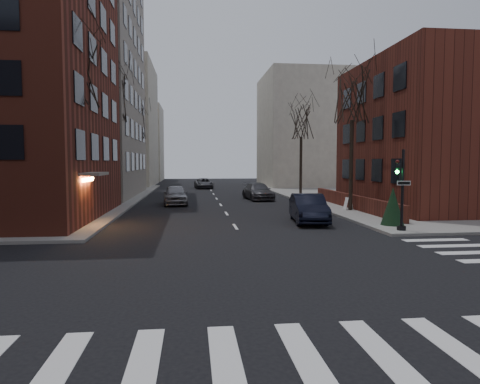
{
  "coord_description": "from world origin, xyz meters",
  "views": [
    {
      "loc": [
        -2.32,
        -11.02,
        3.54
      ],
      "look_at": [
        0.1,
        10.62,
        2.0
      ],
      "focal_mm": 32.0,
      "sensor_mm": 36.0,
      "label": 1
    }
  ],
  "objects_px": {
    "sandwich_board": "(348,203)",
    "evergreen_shrub": "(393,206)",
    "traffic_signal": "(401,195)",
    "streetlamp_near": "(113,153)",
    "car_lane_gray": "(258,191)",
    "tree_right_b": "(301,122)",
    "tree_left_b": "(113,97)",
    "tree_left_c": "(136,123)",
    "parked_sedan": "(308,208)",
    "car_lane_silver": "(175,195)",
    "tree_right_a": "(352,97)",
    "streetlamp_far": "(143,156)",
    "tree_left_a": "(74,73)",
    "car_lane_far": "(204,183)"
  },
  "relations": [
    {
      "from": "sandwich_board",
      "to": "evergreen_shrub",
      "type": "distance_m",
      "value": 7.47
    },
    {
      "from": "traffic_signal",
      "to": "sandwich_board",
      "type": "height_order",
      "value": "traffic_signal"
    },
    {
      "from": "streetlamp_near",
      "to": "car_lane_gray",
      "type": "height_order",
      "value": "streetlamp_near"
    },
    {
      "from": "tree_right_b",
      "to": "evergreen_shrub",
      "type": "distance_m",
      "value": 22.23
    },
    {
      "from": "tree_left_b",
      "to": "streetlamp_near",
      "type": "relative_size",
      "value": 1.72
    },
    {
      "from": "tree_left_c",
      "to": "car_lane_gray",
      "type": "bearing_deg",
      "value": -42.4
    },
    {
      "from": "tree_right_b",
      "to": "tree_left_b",
      "type": "bearing_deg",
      "value": -161.18
    },
    {
      "from": "traffic_signal",
      "to": "evergreen_shrub",
      "type": "distance_m",
      "value": 1.93
    },
    {
      "from": "parked_sedan",
      "to": "car_lane_silver",
      "type": "height_order",
      "value": "parked_sedan"
    },
    {
      "from": "car_lane_gray",
      "to": "tree_left_c",
      "type": "bearing_deg",
      "value": 131.52
    },
    {
      "from": "tree_right_a",
      "to": "streetlamp_far",
      "type": "relative_size",
      "value": 1.55
    },
    {
      "from": "tree_left_a",
      "to": "sandwich_board",
      "type": "relative_size",
      "value": 11.6
    },
    {
      "from": "car_lane_far",
      "to": "tree_right_b",
      "type": "bearing_deg",
      "value": -59.66
    },
    {
      "from": "streetlamp_near",
      "to": "streetlamp_far",
      "type": "distance_m",
      "value": 20.0
    },
    {
      "from": "traffic_signal",
      "to": "car_lane_gray",
      "type": "relative_size",
      "value": 0.75
    },
    {
      "from": "tree_left_c",
      "to": "car_lane_gray",
      "type": "xyz_separation_m",
      "value": [
        12.6,
        -11.51,
        -7.26
      ]
    },
    {
      "from": "tree_right_a",
      "to": "tree_left_c",
      "type": "bearing_deg",
      "value": 128.66
    },
    {
      "from": "tree_right_a",
      "to": "car_lane_silver",
      "type": "distance_m",
      "value": 15.9
    },
    {
      "from": "tree_right_a",
      "to": "car_lane_gray",
      "type": "xyz_separation_m",
      "value": [
        -5.0,
        10.49,
        -7.26
      ]
    },
    {
      "from": "tree_left_b",
      "to": "car_lane_gray",
      "type": "xyz_separation_m",
      "value": [
        12.6,
        2.49,
        -8.14
      ]
    },
    {
      "from": "traffic_signal",
      "to": "streetlamp_far",
      "type": "relative_size",
      "value": 0.64
    },
    {
      "from": "streetlamp_far",
      "to": "car_lane_far",
      "type": "relative_size",
      "value": 1.28
    },
    {
      "from": "streetlamp_near",
      "to": "evergreen_shrub",
      "type": "height_order",
      "value": "streetlamp_near"
    },
    {
      "from": "tree_right_b",
      "to": "streetlamp_near",
      "type": "distance_m",
      "value": 20.01
    },
    {
      "from": "tree_left_a",
      "to": "car_lane_gray",
      "type": "height_order",
      "value": "tree_left_a"
    },
    {
      "from": "tree_right_a",
      "to": "evergreen_shrub",
      "type": "xyz_separation_m",
      "value": [
        -0.44,
        -7.28,
        -6.86
      ]
    },
    {
      "from": "tree_left_a",
      "to": "tree_right_b",
      "type": "relative_size",
      "value": 1.12
    },
    {
      "from": "car_lane_gray",
      "to": "car_lane_far",
      "type": "xyz_separation_m",
      "value": [
        -4.6,
        17.6,
        -0.09
      ]
    },
    {
      "from": "tree_left_a",
      "to": "car_lane_gray",
      "type": "xyz_separation_m",
      "value": [
        12.6,
        14.49,
        -7.7
      ]
    },
    {
      "from": "tree_right_b",
      "to": "streetlamp_near",
      "type": "relative_size",
      "value": 1.46
    },
    {
      "from": "tree_right_a",
      "to": "tree_right_b",
      "type": "bearing_deg",
      "value": 90.0
    },
    {
      "from": "car_lane_silver",
      "to": "sandwich_board",
      "type": "xyz_separation_m",
      "value": [
        12.43,
        -6.46,
        -0.22
      ]
    },
    {
      "from": "tree_right_a",
      "to": "car_lane_gray",
      "type": "relative_size",
      "value": 1.82
    },
    {
      "from": "tree_left_b",
      "to": "traffic_signal",
      "type": "bearing_deg",
      "value": -45.46
    },
    {
      "from": "car_lane_gray",
      "to": "sandwich_board",
      "type": "height_order",
      "value": "car_lane_gray"
    },
    {
      "from": "tree_left_b",
      "to": "evergreen_shrub",
      "type": "bearing_deg",
      "value": -41.67
    },
    {
      "from": "traffic_signal",
      "to": "car_lane_far",
      "type": "xyz_separation_m",
      "value": [
        -8.74,
        37.1,
        -1.23
      ]
    },
    {
      "from": "car_lane_silver",
      "to": "tree_left_b",
      "type": "bearing_deg",
      "value": 160.94
    },
    {
      "from": "car_lane_silver",
      "to": "car_lane_far",
      "type": "height_order",
      "value": "car_lane_silver"
    },
    {
      "from": "tree_right_a",
      "to": "streetlamp_near",
      "type": "distance_m",
      "value": 17.87
    },
    {
      "from": "car_lane_gray",
      "to": "tree_right_b",
      "type": "bearing_deg",
      "value": 28.95
    },
    {
      "from": "tree_left_b",
      "to": "parked_sedan",
      "type": "height_order",
      "value": "tree_left_b"
    },
    {
      "from": "traffic_signal",
      "to": "tree_left_b",
      "type": "xyz_separation_m",
      "value": [
        -16.74,
        17.01,
        7.0
      ]
    },
    {
      "from": "tree_left_b",
      "to": "sandwich_board",
      "type": "bearing_deg",
      "value": -24.11
    },
    {
      "from": "car_lane_far",
      "to": "sandwich_board",
      "type": "xyz_separation_m",
      "value": [
        9.5,
        -27.93,
        -0.09
      ]
    },
    {
      "from": "car_lane_gray",
      "to": "tree_left_b",
      "type": "bearing_deg",
      "value": -174.88
    },
    {
      "from": "parked_sedan",
      "to": "car_lane_gray",
      "type": "relative_size",
      "value": 0.95
    },
    {
      "from": "car_lane_far",
      "to": "evergreen_shrub",
      "type": "distance_m",
      "value": 36.54
    },
    {
      "from": "streetlamp_near",
      "to": "evergreen_shrub",
      "type": "relative_size",
      "value": 3.09
    },
    {
      "from": "sandwich_board",
      "to": "tree_left_c",
      "type": "bearing_deg",
      "value": 127.62
    }
  ]
}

